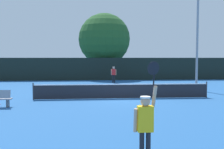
% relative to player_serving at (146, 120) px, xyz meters
% --- Properties ---
extents(ground_plane, '(120.00, 120.00, 0.00)m').
position_rel_player_serving_xyz_m(ground_plane, '(0.71, 10.54, -1.14)').
color(ground_plane, '#235693').
extents(tennis_net, '(11.39, 0.08, 1.07)m').
position_rel_player_serving_xyz_m(tennis_net, '(0.71, 10.54, -0.63)').
color(tennis_net, '#232328').
rests_on(tennis_net, ground).
extents(perimeter_fence, '(34.82, 0.12, 2.65)m').
position_rel_player_serving_xyz_m(perimeter_fence, '(0.71, 24.59, 0.18)').
color(perimeter_fence, black).
rests_on(perimeter_fence, ground).
extents(player_serving, '(0.67, 0.40, 2.57)m').
position_rel_player_serving_xyz_m(player_serving, '(0.00, 0.00, 0.00)').
color(player_serving, yellow).
rests_on(player_serving, ground).
extents(player_receiving, '(0.57, 0.25, 1.69)m').
position_rel_player_serving_xyz_m(player_receiving, '(1.09, 21.21, -0.10)').
color(player_receiving, red).
rests_on(player_receiving, ground).
extents(tennis_ball, '(0.07, 0.07, 0.07)m').
position_rel_player_serving_xyz_m(tennis_ball, '(1.37, 7.97, -1.10)').
color(tennis_ball, '#CCE033').
rests_on(tennis_ball, ground).
extents(light_pole, '(1.18, 0.28, 8.77)m').
position_rel_player_serving_xyz_m(light_pole, '(7.27, 14.42, 3.82)').
color(light_pole, gray).
rests_on(light_pole, ground).
extents(large_tree, '(6.61, 6.61, 8.34)m').
position_rel_player_serving_xyz_m(large_tree, '(0.45, 27.66, 3.89)').
color(large_tree, brown).
rests_on(large_tree, ground).
extents(parked_car_near, '(1.95, 4.22, 1.69)m').
position_rel_player_serving_xyz_m(parked_car_near, '(10.47, 31.26, -0.36)').
color(parked_car_near, black).
rests_on(parked_car_near, ground).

